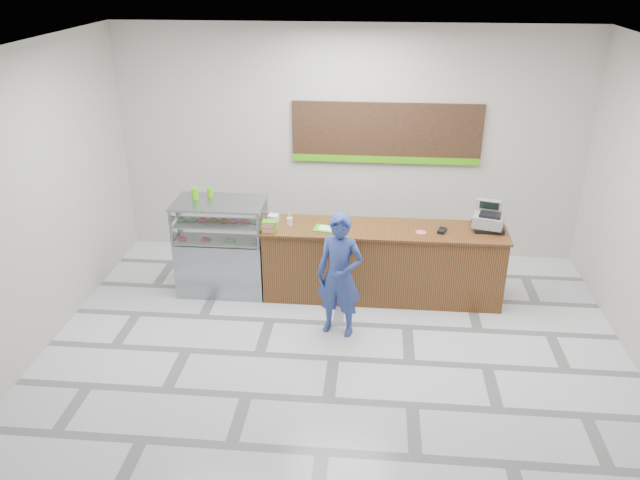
# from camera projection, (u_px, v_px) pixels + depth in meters

# --- Properties ---
(floor) EXTENTS (7.00, 7.00, 0.00)m
(floor) POSITION_uv_depth(u_px,v_px,m) (334.00, 358.00, 7.37)
(floor) COLOR silver
(floor) RESTS_ON ground
(back_wall) EXTENTS (7.00, 0.00, 7.00)m
(back_wall) POSITION_uv_depth(u_px,v_px,m) (349.00, 145.00, 9.36)
(back_wall) COLOR beige
(back_wall) RESTS_ON floor
(ceiling) EXTENTS (7.00, 7.00, 0.00)m
(ceiling) POSITION_uv_depth(u_px,v_px,m) (337.00, 53.00, 5.91)
(ceiling) COLOR silver
(ceiling) RESTS_ON back_wall
(sales_counter) EXTENTS (3.26, 0.76, 1.03)m
(sales_counter) POSITION_uv_depth(u_px,v_px,m) (382.00, 263.00, 8.52)
(sales_counter) COLOR brown
(sales_counter) RESTS_ON floor
(display_case) EXTENTS (1.22, 0.72, 1.33)m
(display_case) POSITION_uv_depth(u_px,v_px,m) (222.00, 246.00, 8.63)
(display_case) COLOR gray
(display_case) RESTS_ON floor
(menu_board) EXTENTS (2.80, 0.06, 0.90)m
(menu_board) POSITION_uv_depth(u_px,v_px,m) (386.00, 134.00, 9.20)
(menu_board) COLOR black
(menu_board) RESTS_ON back_wall
(cash_register) EXTENTS (0.48, 0.49, 0.36)m
(cash_register) POSITION_uv_depth(u_px,v_px,m) (488.00, 219.00, 8.24)
(cash_register) COLOR black
(cash_register) RESTS_ON sales_counter
(card_terminal) EXTENTS (0.15, 0.20, 0.04)m
(card_terminal) POSITION_uv_depth(u_px,v_px,m) (442.00, 231.00, 8.17)
(card_terminal) COLOR black
(card_terminal) RESTS_ON sales_counter
(serving_tray) EXTENTS (0.35, 0.28, 0.02)m
(serving_tray) POSITION_uv_depth(u_px,v_px,m) (326.00, 229.00, 8.26)
(serving_tray) COLOR #3EC61F
(serving_tray) RESTS_ON sales_counter
(napkin_box) EXTENTS (0.15, 0.15, 0.11)m
(napkin_box) POSITION_uv_depth(u_px,v_px,m) (273.00, 219.00, 8.46)
(napkin_box) COLOR white
(napkin_box) RESTS_ON sales_counter
(straw_cup) EXTENTS (0.07, 0.07, 0.11)m
(straw_cup) POSITION_uv_depth(u_px,v_px,m) (290.00, 221.00, 8.37)
(straw_cup) COLOR silver
(straw_cup) RESTS_ON sales_counter
(promo_box) EXTENTS (0.18, 0.12, 0.16)m
(promo_box) POSITION_uv_depth(u_px,v_px,m) (269.00, 227.00, 8.15)
(promo_box) COLOR #4DB60E
(promo_box) RESTS_ON sales_counter
(donut_decal) EXTENTS (0.14, 0.14, 0.00)m
(donut_decal) POSITION_uv_depth(u_px,v_px,m) (421.00, 232.00, 8.18)
(donut_decal) COLOR #F45D7A
(donut_decal) RESTS_ON sales_counter
(green_cup_left) EXTENTS (0.10, 0.10, 0.15)m
(green_cup_left) POSITION_uv_depth(u_px,v_px,m) (195.00, 193.00, 8.43)
(green_cup_left) COLOR #4DB60E
(green_cup_left) RESTS_ON display_case
(green_cup_right) EXTENTS (0.08, 0.08, 0.13)m
(green_cup_right) POSITION_uv_depth(u_px,v_px,m) (210.00, 192.00, 8.52)
(green_cup_right) COLOR #4DB60E
(green_cup_right) RESTS_ON display_case
(customer) EXTENTS (0.66, 0.51, 1.60)m
(customer) POSITION_uv_depth(u_px,v_px,m) (340.00, 275.00, 7.58)
(customer) COLOR navy
(customer) RESTS_ON floor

